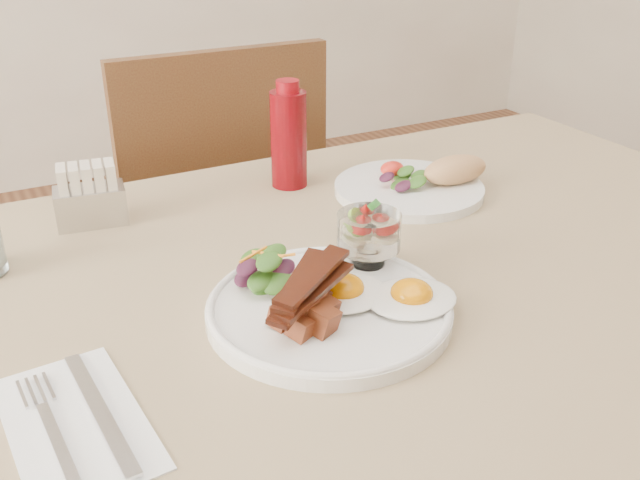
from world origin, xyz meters
TOP-DOWN VIEW (x-y plane):
  - table at (0.00, 0.00)m, footprint 1.33×0.88m
  - chair_far at (0.00, 0.66)m, footprint 0.42×0.42m
  - main_plate at (-0.12, -0.08)m, footprint 0.28×0.28m
  - fried_eggs at (-0.06, -0.10)m, footprint 0.17×0.14m
  - bacon_potato_pile at (-0.15, -0.10)m, footprint 0.12×0.10m
  - side_salad at (-0.16, -0.01)m, footprint 0.08×0.07m
  - fruit_cup at (-0.03, -0.02)m, footprint 0.08×0.08m
  - second_plate at (0.19, 0.18)m, footprint 0.25×0.24m
  - ketchup_bottle at (0.02, 0.30)m, footprint 0.07×0.07m
  - hot_sauce_bottle at (0.02, 0.30)m, footprint 0.06×0.06m
  - sugar_caddy at (-0.30, 0.30)m, footprint 0.11×0.07m
  - napkin_cutlery at (-0.41, -0.13)m, footprint 0.13×0.22m

SIDE VIEW (x-z plane):
  - chair_far at x=0.00m, z-range 0.06..0.99m
  - table at x=0.00m, z-range 0.29..1.04m
  - napkin_cutlery at x=-0.41m, z-range 0.75..0.76m
  - main_plate at x=-0.12m, z-range 0.75..0.77m
  - second_plate at x=0.19m, z-range 0.74..0.80m
  - fried_eggs at x=-0.06m, z-range 0.76..0.79m
  - side_salad at x=-0.16m, z-range 0.77..0.81m
  - sugar_caddy at x=-0.30m, z-range 0.75..0.84m
  - bacon_potato_pile at x=-0.15m, z-range 0.77..0.82m
  - fruit_cup at x=-0.03m, z-range 0.77..0.85m
  - hot_sauce_bottle at x=0.02m, z-range 0.75..0.91m
  - ketchup_bottle at x=0.02m, z-range 0.75..0.92m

